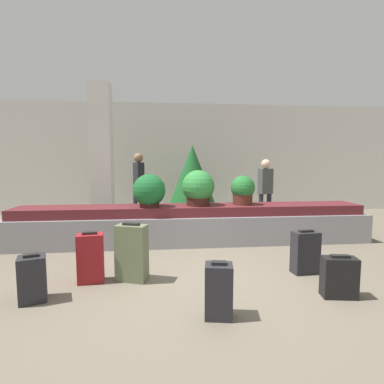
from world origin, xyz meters
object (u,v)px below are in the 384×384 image
suitcase_3 (219,291)px  suitcase_4 (132,253)px  potted_plant_1 (198,188)px  potted_plant_2 (243,190)px  suitcase_2 (91,258)px  traveler_1 (265,187)px  pillar (102,158)px  suitcase_0 (305,252)px  suitcase_1 (32,279)px  decorated_tree (192,180)px  suitcase_5 (339,277)px  traveler_0 (139,180)px  potted_plant_0 (149,191)px

suitcase_3 → suitcase_4: (-0.93, 1.01, 0.09)m
potted_plant_1 → potted_plant_2: potted_plant_1 is taller
suitcase_2 → traveler_1: (3.34, 3.07, 0.61)m
pillar → suitcase_0: pillar is taller
suitcase_4 → potted_plant_2: size_ratio=1.36×
pillar → suitcase_1: (-0.09, -3.55, -1.35)m
decorated_tree → suitcase_1: bearing=-117.5°
suitcase_0 → suitcase_5: 0.74m
potted_plant_1 → suitcase_0: bearing=-53.6°
suitcase_4 → suitcase_5: size_ratio=1.54×
traveler_0 → pillar: bearing=-64.6°
pillar → potted_plant_2: bearing=-25.4°
suitcase_4 → potted_plant_0: (0.17, 1.61, 0.62)m
suitcase_4 → suitcase_3: bearing=-28.5°
suitcase_3 → potted_plant_2: potted_plant_2 is taller
pillar → suitcase_3: bearing=-65.7°
suitcase_4 → potted_plant_1: (1.06, 1.72, 0.66)m
pillar → suitcase_4: pillar is taller
decorated_tree → potted_plant_1: bearing=-92.8°
suitcase_4 → potted_plant_1: size_ratio=1.14×
potted_plant_2 → traveler_1: (0.92, 1.34, -0.05)m
potted_plant_0 → potted_plant_1: bearing=6.9°
suitcase_1 → potted_plant_1: (2.08, 2.19, 0.77)m
suitcase_1 → traveler_1: size_ratio=0.34×
suitcase_1 → suitcase_5: 3.38m
traveler_0 → traveler_1: 3.19m
potted_plant_0 → potted_plant_1: 0.90m
decorated_tree → traveler_1: bearing=-21.1°
traveler_1 → suitcase_0: bearing=60.5°
suitcase_5 → potted_plant_2: size_ratio=0.88×
potted_plant_2 → traveler_0: (-2.11, 2.33, 0.07)m
suitcase_1 → potted_plant_2: potted_plant_2 is taller
potted_plant_0 → traveler_1: size_ratio=0.38×
suitcase_4 → decorated_tree: bearing=91.7°
pillar → suitcase_5: pillar is taller
suitcase_1 → decorated_tree: bearing=43.7°
suitcase_5 → potted_plant_1: size_ratio=0.74×
potted_plant_1 → decorated_tree: decorated_tree is taller
suitcase_4 → decorated_tree: (1.16, 3.72, 0.69)m
pillar → decorated_tree: pillar is taller
suitcase_1 → suitcase_5: bearing=-23.1°
suitcase_5 → suitcase_3: bearing=-159.1°
potted_plant_0 → traveler_0: 2.48m
pillar → suitcase_0: bearing=-43.4°
pillar → suitcase_3: size_ratio=5.71×
suitcase_2 → potted_plant_0: size_ratio=1.09×
suitcase_5 → decorated_tree: bearing=114.1°
suitcase_2 → suitcase_5: 2.95m
suitcase_0 → suitcase_5: size_ratio=1.24×
suitcase_3 → potted_plant_0: size_ratio=0.95×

